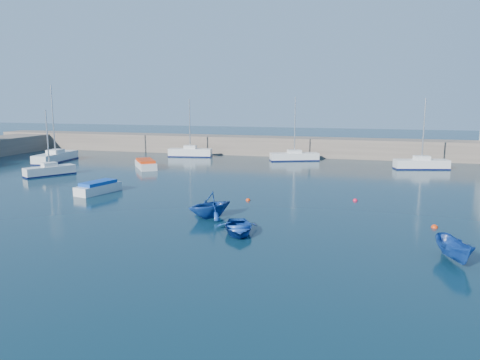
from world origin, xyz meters
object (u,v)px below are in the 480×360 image
(sailboat_6, at_px, (294,156))
(sailboat_7, at_px, (421,164))
(dinghy_center, at_px, (238,227))
(motorboat_2, at_px, (146,164))
(motorboat_1, at_px, (98,187))
(sailboat_4, at_px, (56,157))
(dinghy_right, at_px, (455,250))
(sailboat_5, at_px, (190,152))
(dinghy_left, at_px, (210,205))
(sailboat_3, at_px, (50,170))

(sailboat_6, distance_m, sailboat_7, 15.87)
(sailboat_6, height_order, dinghy_center, sailboat_6)
(dinghy_center, bearing_deg, motorboat_2, 109.14)
(sailboat_7, xyz_separation_m, motorboat_1, (-28.49, -22.63, -0.12))
(sailboat_4, distance_m, dinghy_right, 51.51)
(sailboat_5, bearing_deg, sailboat_4, 113.52)
(sailboat_4, distance_m, sailboat_5, 17.81)
(dinghy_right, bearing_deg, sailboat_6, 93.79)
(motorboat_1, height_order, motorboat_2, motorboat_2)
(motorboat_1, height_order, dinghy_left, dinghy_left)
(sailboat_4, bearing_deg, sailboat_3, -60.60)
(sailboat_7, distance_m, motorboat_2, 32.35)
(sailboat_7, height_order, motorboat_1, sailboat_7)
(dinghy_center, xyz_separation_m, dinghy_left, (-2.95, 3.21, 0.52))
(sailboat_3, bearing_deg, motorboat_2, 75.78)
(dinghy_center, distance_m, dinghy_right, 12.08)
(motorboat_1, xyz_separation_m, dinghy_center, (15.16, -8.57, -0.12))
(sailboat_3, xyz_separation_m, dinghy_right, (37.35, -17.21, 0.05))
(sailboat_3, relative_size, dinghy_right, 2.22)
(motorboat_1, distance_m, motorboat_2, 14.63)
(sailboat_6, relative_size, dinghy_center, 2.30)
(sailboat_4, xyz_separation_m, sailboat_7, (45.32, 6.11, -0.01))
(sailboat_7, distance_m, dinghy_center, 33.93)
(sailboat_3, height_order, dinghy_left, sailboat_3)
(dinghy_left, bearing_deg, dinghy_right, 18.66)
(sailboat_4, bearing_deg, dinghy_left, -41.77)
(motorboat_1, xyz_separation_m, dinghy_right, (27.10, -10.38, 0.11))
(sailboat_7, bearing_deg, motorboat_2, 90.02)
(dinghy_left, distance_m, dinghy_right, 15.72)
(sailboat_6, bearing_deg, sailboat_5, 67.76)
(sailboat_3, xyz_separation_m, sailboat_6, (23.24, 19.17, 0.01))
(sailboat_4, xyz_separation_m, dinghy_left, (29.04, -21.87, 0.27))
(sailboat_6, height_order, motorboat_1, sailboat_6)
(sailboat_3, xyz_separation_m, motorboat_2, (7.46, 7.54, -0.06))
(sailboat_5, distance_m, sailboat_7, 30.57)
(sailboat_4, bearing_deg, sailboat_5, 28.12)
(sailboat_4, height_order, dinghy_left, sailboat_4)
(sailboat_5, relative_size, sailboat_7, 0.99)
(sailboat_5, bearing_deg, sailboat_6, -100.14)
(sailboat_4, distance_m, sailboat_6, 31.29)
(sailboat_4, xyz_separation_m, sailboat_5, (14.96, 9.68, 0.01))
(sailboat_5, height_order, motorboat_1, sailboat_5)
(motorboat_2, distance_m, dinghy_left, 24.78)
(sailboat_7, distance_m, dinghy_left, 32.38)
(dinghy_right, bearing_deg, sailboat_4, 131.11)
(dinghy_center, height_order, dinghy_left, dinghy_left)
(sailboat_3, height_order, dinghy_center, sailboat_3)
(sailboat_6, bearing_deg, motorboat_1, 131.97)
(dinghy_center, bearing_deg, sailboat_5, 97.20)
(dinghy_center, bearing_deg, sailboat_4, 122.99)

